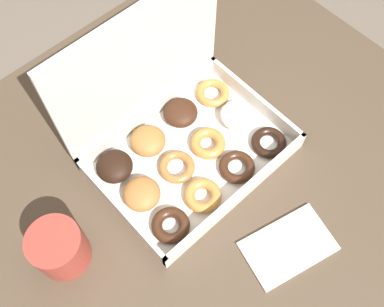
{
  "coord_description": "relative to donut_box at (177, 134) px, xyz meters",
  "views": [
    {
      "loc": [
        -0.23,
        -0.25,
        1.5
      ],
      "look_at": [
        0.03,
        0.03,
        0.76
      ],
      "focal_mm": 42.0,
      "sensor_mm": 36.0,
      "label": 1
    }
  ],
  "objects": [
    {
      "name": "ground_plane",
      "position": [
        -0.02,
        -0.06,
        -0.8
      ],
      "size": [
        8.0,
        8.0,
        0.0
      ],
      "primitive_type": "plane",
      "color": "#6B6054"
    },
    {
      "name": "dining_table",
      "position": [
        -0.02,
        -0.06,
        -0.16
      ],
      "size": [
        1.01,
        0.86,
        0.74
      ],
      "color": "#4C3D2D",
      "rests_on": "ground_plane"
    },
    {
      "name": "coffee_mug",
      "position": [
        -0.28,
        -0.03,
        -0.01
      ],
      "size": [
        0.09,
        0.09,
        0.09
      ],
      "color": "#A3382D",
      "rests_on": "dining_table"
    },
    {
      "name": "donut_box",
      "position": [
        0.0,
        0.0,
        0.0
      ],
      "size": [
        0.34,
        0.25,
        0.28
      ],
      "color": "silver",
      "rests_on": "dining_table"
    },
    {
      "name": "paper_napkin",
      "position": [
        0.01,
        -0.27,
        -0.05
      ],
      "size": [
        0.17,
        0.13,
        0.01
      ],
      "color": "silver",
      "rests_on": "dining_table"
    }
  ]
}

